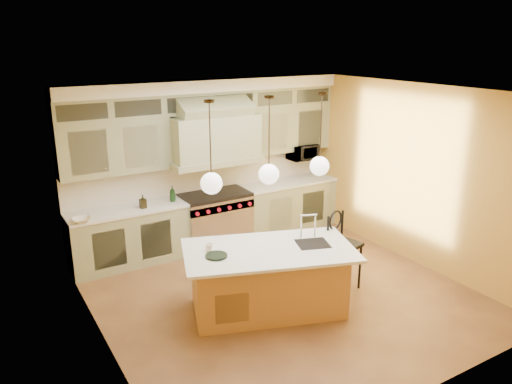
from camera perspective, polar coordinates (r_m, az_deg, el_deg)
floor at (r=7.39m, az=2.98°, el=-11.59°), size 5.00×5.00×0.00m
ceiling at (r=6.51m, az=3.38°, el=11.39°), size 5.00×5.00×0.00m
wall_back at (r=8.91m, az=-5.86°, el=3.46°), size 5.00×0.00×5.00m
wall_front at (r=5.08m, az=19.27°, el=-8.34°), size 5.00×0.00×5.00m
wall_left at (r=5.86m, az=-17.62°, el=-4.71°), size 0.00×5.00×5.00m
wall_right at (r=8.41m, az=17.45°, el=1.92°), size 0.00×5.00×5.00m
back_cabinetry at (r=8.68m, az=-5.10°, el=2.98°), size 5.00×0.77×2.90m
range at (r=8.88m, az=-4.69°, el=-3.06°), size 1.20×0.74×0.96m
kitchen_island at (r=6.79m, az=1.43°, el=-9.82°), size 2.49×1.85×1.35m
counter_stool at (r=7.38m, az=9.85°, el=-6.05°), size 0.50×0.50×1.18m
microwave at (r=9.67m, az=5.32°, el=4.58°), size 0.54×0.37×0.30m
oil_bottle_a at (r=8.41m, az=-9.53°, el=-0.19°), size 0.12×0.12×0.27m
oil_bottle_b at (r=8.18m, az=-12.81°, el=-1.07°), size 0.10×0.10×0.22m
fruit_bowl at (r=7.84m, az=-19.29°, el=-3.03°), size 0.29×0.29×0.07m
cup at (r=6.51m, az=-5.39°, el=-6.30°), size 0.11×0.11×0.09m
pendant_left at (r=5.88m, az=-5.13°, el=1.27°), size 0.26×0.26×1.11m
pendant_center at (r=6.25m, az=1.48°, el=2.31°), size 0.26×0.26×1.11m
pendant_right at (r=6.70m, az=7.28°, el=3.20°), size 0.26×0.26×1.11m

